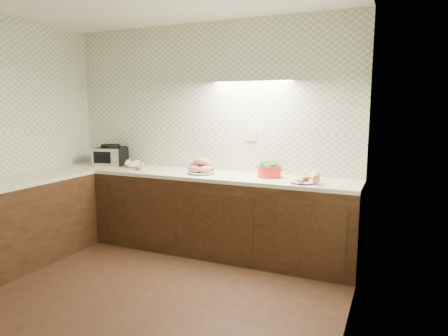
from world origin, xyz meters
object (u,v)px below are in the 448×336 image
at_px(onion_bowl, 208,169).
at_px(veg_plate, 309,179).
at_px(dutch_oven, 269,169).
at_px(parsnip_pile, 139,166).
at_px(sweet_potato_plate, 201,167).
at_px(toaster_oven, 110,155).

relative_size(onion_bowl, veg_plate, 0.42).
bearing_deg(dutch_oven, parsnip_pile, -161.02).
xyz_separation_m(sweet_potato_plate, veg_plate, (1.23, -0.08, -0.03)).
xyz_separation_m(toaster_oven, onion_bowl, (1.40, -0.00, -0.09)).
relative_size(parsnip_pile, onion_bowl, 3.30).
bearing_deg(veg_plate, dutch_oven, 159.12).
height_order(toaster_oven, sweet_potato_plate, toaster_oven).
height_order(onion_bowl, veg_plate, veg_plate).
xyz_separation_m(toaster_oven, dutch_oven, (2.15, -0.04, -0.04)).
height_order(parsnip_pile, onion_bowl, onion_bowl).
relative_size(toaster_oven, parsnip_pile, 0.97).
bearing_deg(dutch_oven, toaster_oven, -165.33).
distance_m(onion_bowl, veg_plate, 1.23).
xyz_separation_m(onion_bowl, dutch_oven, (0.75, -0.04, 0.05)).
xyz_separation_m(parsnip_pile, dutch_oven, (1.61, 0.09, 0.05)).
relative_size(parsnip_pile, dutch_oven, 1.38).
height_order(dutch_oven, veg_plate, dutch_oven).
xyz_separation_m(toaster_oven, sweet_potato_plate, (1.38, -0.14, -0.05)).
xyz_separation_m(dutch_oven, veg_plate, (0.46, -0.18, -0.04)).
bearing_deg(sweet_potato_plate, toaster_oven, 174.39).
height_order(sweet_potato_plate, onion_bowl, sweet_potato_plate).
bearing_deg(parsnip_pile, veg_plate, -2.37).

